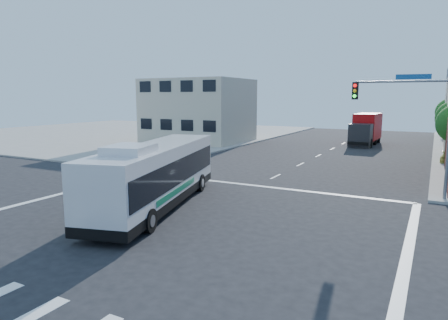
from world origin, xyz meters
The scene contains 6 objects.
ground centered at (0.00, 0.00, 0.00)m, with size 120.00×120.00×0.00m, color black.
sidewalk_nw centered at (-35.00, 35.00, 0.07)m, with size 50.00×50.00×0.15m, color gray.
building_west centered at (-17.02, 29.98, 4.01)m, with size 12.06×10.06×8.00m.
signal_mast_ne centered at (9.08, 10.62, 4.98)m, with size 7.91×1.13×8.07m.
transit_bus centered at (-2.61, 2.37, 1.78)m, with size 5.77×12.55×3.64m.
box_truck centered at (2.60, 36.90, 1.83)m, with size 2.75×8.44×3.76m.
Camera 1 is at (10.08, -14.04, 5.73)m, focal length 32.00 mm.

